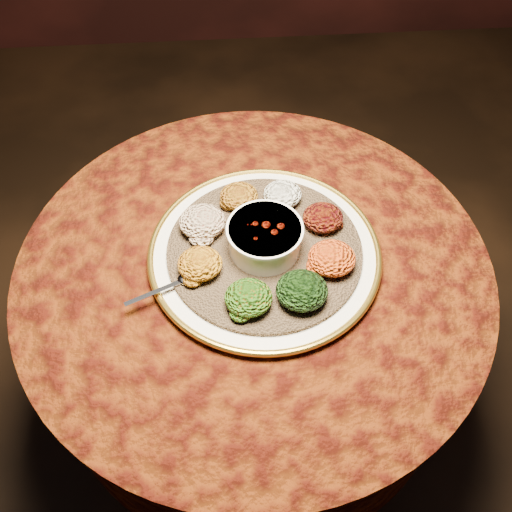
{
  "coord_description": "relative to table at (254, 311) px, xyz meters",
  "views": [
    {
      "loc": [
        -0.04,
        -0.68,
        1.65
      ],
      "look_at": [
        0.0,
        -0.0,
        0.76
      ],
      "focal_mm": 40.0,
      "sensor_mm": 36.0,
      "label": 1
    }
  ],
  "objects": [
    {
      "name": "portion_shiro",
      "position": [
        -0.02,
        0.14,
        0.23
      ],
      "size": [
        0.08,
        0.08,
        0.04
      ],
      "primitive_type": "ellipsoid",
      "color": "#8F5B11",
      "rests_on": "injera"
    },
    {
      "name": "portion_gomen",
      "position": [
        0.08,
        -0.11,
        0.23
      ],
      "size": [
        0.1,
        0.09,
        0.05
      ],
      "primitive_type": "ellipsoid",
      "color": "black",
      "rests_on": "injera"
    },
    {
      "name": "portion_ayib",
      "position": [
        0.07,
        0.14,
        0.23
      ],
      "size": [
        0.08,
        0.08,
        0.04
      ],
      "primitive_type": "ellipsoid",
      "color": "white",
      "rests_on": "injera"
    },
    {
      "name": "portion_mixveg",
      "position": [
        -0.02,
        -0.11,
        0.23
      ],
      "size": [
        0.09,
        0.08,
        0.04
      ],
      "primitive_type": "ellipsoid",
      "color": "#A0380A",
      "rests_on": "injera"
    },
    {
      "name": "portion_timatim",
      "position": [
        -0.1,
        0.07,
        0.23
      ],
      "size": [
        0.09,
        0.09,
        0.05
      ],
      "primitive_type": "ellipsoid",
      "color": "#740A06",
      "rests_on": "injera"
    },
    {
      "name": "portion_kitfo",
      "position": [
        0.15,
        0.07,
        0.23
      ],
      "size": [
        0.08,
        0.08,
        0.04
      ],
      "primitive_type": "ellipsoid",
      "color": "black",
      "rests_on": "injera"
    },
    {
      "name": "portion_kik",
      "position": [
        -0.1,
        -0.03,
        0.23
      ],
      "size": [
        0.09,
        0.08,
        0.04
      ],
      "primitive_type": "ellipsoid",
      "color": "#BF7A10",
      "rests_on": "injera"
    },
    {
      "name": "spoon",
      "position": [
        -0.14,
        -0.06,
        0.21
      ],
      "size": [
        0.14,
        0.07,
        0.01
      ],
      "rotation": [
        0.0,
        0.0,
        -2.73
      ],
      "color": "silver",
      "rests_on": "injera"
    },
    {
      "name": "injera",
      "position": [
        0.02,
        0.01,
        0.2
      ],
      "size": [
        0.51,
        0.51,
        0.01
      ],
      "primitive_type": "cylinder",
      "rotation": [
        0.0,
        0.0,
        0.37
      ],
      "color": "brown",
      "rests_on": "platter"
    },
    {
      "name": "platter",
      "position": [
        0.02,
        0.01,
        0.19
      ],
      "size": [
        0.58,
        0.58,
        0.02
      ],
      "rotation": [
        0.0,
        0.0,
        -0.38
      ],
      "color": "white",
      "rests_on": "table"
    },
    {
      "name": "table",
      "position": [
        0.0,
        0.0,
        0.0
      ],
      "size": [
        0.96,
        0.96,
        0.73
      ],
      "color": "black",
      "rests_on": "ground"
    },
    {
      "name": "portion_tikil",
      "position": [
        0.15,
        -0.04,
        0.23
      ],
      "size": [
        0.09,
        0.09,
        0.04
      ],
      "primitive_type": "ellipsoid",
      "color": "#A35F0D",
      "rests_on": "injera"
    },
    {
      "name": "stew_bowl",
      "position": [
        0.02,
        0.01,
        0.24
      ],
      "size": [
        0.15,
        0.15,
        0.06
      ],
      "color": "white",
      "rests_on": "injera"
    }
  ]
}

